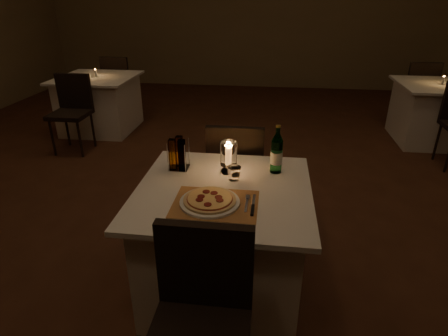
# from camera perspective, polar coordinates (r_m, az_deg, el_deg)

# --- Properties ---
(floor) EXTENTS (8.00, 10.00, 0.02)m
(floor) POSITION_cam_1_polar(r_m,az_deg,el_deg) (3.28, -2.06, -7.43)
(floor) COLOR #4D2818
(floor) RESTS_ON ground
(wall_back) EXTENTS (8.00, 0.02, 3.00)m
(wall_back) POSITION_cam_1_polar(r_m,az_deg,el_deg) (7.75, 4.29, 23.23)
(wall_back) COLOR olive
(wall_back) RESTS_ON ground
(main_table) EXTENTS (1.00, 1.00, 0.74)m
(main_table) POSITION_cam_1_polar(r_m,az_deg,el_deg) (2.34, -0.06, -11.03)
(main_table) COLOR silver
(main_table) RESTS_ON ground
(chair_near) EXTENTS (0.42, 0.42, 0.90)m
(chair_near) POSITION_cam_1_polar(r_m,az_deg,el_deg) (1.69, -3.44, -20.44)
(chair_near) COLOR black
(chair_near) RESTS_ON ground
(chair_far) EXTENTS (0.42, 0.42, 0.90)m
(chair_far) POSITION_cam_1_polar(r_m,az_deg,el_deg) (2.87, 1.80, 0.24)
(chair_far) COLOR black
(chair_far) RESTS_ON ground
(placemat) EXTENTS (0.45, 0.34, 0.00)m
(placemat) POSITION_cam_1_polar(r_m,az_deg,el_deg) (1.99, -1.32, -5.47)
(placemat) COLOR #A36A38
(placemat) RESTS_ON main_table
(plate) EXTENTS (0.32, 0.32, 0.01)m
(plate) POSITION_cam_1_polar(r_m,az_deg,el_deg) (1.99, -2.18, -5.19)
(plate) COLOR white
(plate) RESTS_ON placemat
(pizza) EXTENTS (0.28, 0.28, 0.02)m
(pizza) POSITION_cam_1_polar(r_m,az_deg,el_deg) (1.98, -2.19, -4.79)
(pizza) COLOR #D8B77F
(pizza) RESTS_ON plate
(fork) EXTENTS (0.02, 0.18, 0.00)m
(fork) POSITION_cam_1_polar(r_m,az_deg,el_deg) (2.00, 3.51, -5.19)
(fork) COLOR silver
(fork) RESTS_ON placemat
(knife) EXTENTS (0.02, 0.22, 0.01)m
(knife) POSITION_cam_1_polar(r_m,az_deg,el_deg) (1.95, 4.41, -6.07)
(knife) COLOR black
(knife) RESTS_ON placemat
(tumbler) EXTENTS (0.08, 0.08, 0.08)m
(tumbler) POSITION_cam_1_polar(r_m,az_deg,el_deg) (2.23, 1.53, -0.82)
(tumbler) COLOR white
(tumbler) RESTS_ON main_table
(water_bottle) EXTENTS (0.07, 0.07, 0.31)m
(water_bottle) POSITION_cam_1_polar(r_m,az_deg,el_deg) (2.31, 8.02, 2.18)
(water_bottle) COLOR #5BAA71
(water_bottle) RESTS_ON main_table
(hurricane_candle) EXTENTS (0.10, 0.10, 0.20)m
(hurricane_candle) POSITION_cam_1_polar(r_m,az_deg,el_deg) (2.29, 0.71, 2.04)
(hurricane_candle) COLOR white
(hurricane_candle) RESTS_ON main_table
(cruet_caddy) EXTENTS (0.12, 0.12, 0.21)m
(cruet_caddy) POSITION_cam_1_polar(r_m,az_deg,el_deg) (2.36, -7.01, 2.00)
(cruet_caddy) COLOR white
(cruet_caddy) RESTS_ON main_table
(neighbor_table_left) EXTENTS (1.00, 1.00, 0.74)m
(neighbor_table_left) POSITION_cam_1_polar(r_m,az_deg,el_deg) (5.49, -18.37, 9.32)
(neighbor_table_left) COLOR silver
(neighbor_table_left) RESTS_ON ground
(neighbor_chair_la) EXTENTS (0.42, 0.42, 0.90)m
(neighbor_chair_la) POSITION_cam_1_polar(r_m,az_deg,el_deg) (4.84, -22.14, 8.88)
(neighbor_chair_la) COLOR black
(neighbor_chair_la) RESTS_ON ground
(neighbor_chair_lb) EXTENTS (0.42, 0.42, 0.90)m
(neighbor_chair_lb) POSITION_cam_1_polar(r_m,az_deg,el_deg) (6.08, -15.80, 12.82)
(neighbor_chair_lb) COLOR black
(neighbor_chair_lb) RESTS_ON ground
(neighbor_candle_left) EXTENTS (0.03, 0.03, 0.11)m
(neighbor_candle_left) POSITION_cam_1_polar(r_m,az_deg,el_deg) (5.40, -18.98, 13.54)
(neighbor_candle_left) COLOR white
(neighbor_candle_left) RESTS_ON neighbor_table_left
(neighbor_table_right) EXTENTS (1.00, 1.00, 0.74)m
(neighbor_table_right) POSITION_cam_1_polar(r_m,az_deg,el_deg) (5.48, 29.49, 7.30)
(neighbor_table_right) COLOR silver
(neighbor_table_right) RESTS_ON ground
(neighbor_chair_rb) EXTENTS (0.42, 0.42, 0.90)m
(neighbor_chair_rb) POSITION_cam_1_polar(r_m,az_deg,el_deg) (6.09, 27.59, 10.95)
(neighbor_chair_rb) COLOR black
(neighbor_chair_rb) RESTS_ON ground
(neighbor_candle_right) EXTENTS (0.03, 0.03, 0.11)m
(neighbor_candle_right) POSITION_cam_1_polar(r_m,az_deg,el_deg) (5.39, 30.43, 11.47)
(neighbor_candle_right) COLOR white
(neighbor_candle_right) RESTS_ON neighbor_table_right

